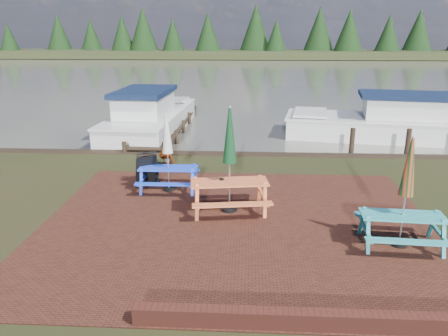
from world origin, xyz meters
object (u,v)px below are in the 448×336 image
boat_jetty (150,119)px  boat_near (384,124)px  picnic_table_teal (404,210)px  picnic_table_red (230,177)px  chalkboard (147,170)px  jetty (167,125)px  person (166,141)px  picnic_table_blue (168,164)px

boat_jetty → boat_near: bearing=0.5°
picnic_table_teal → picnic_table_red: picnic_table_red is taller
picnic_table_teal → chalkboard: (-6.02, 3.33, -0.32)m
picnic_table_teal → jetty: (-6.87, 11.12, -0.69)m
picnic_table_teal → boat_jetty: (-7.57, 10.84, -0.33)m
picnic_table_teal → jetty: 13.08m
boat_near → person: 9.89m
jetty → person: person is taller
person → chalkboard: bearing=108.2°
chalkboard → person: (0.17, 2.08, 0.33)m
picnic_table_teal → person: bearing=140.8°
picnic_table_teal → chalkboard: size_ratio=2.46×
picnic_table_teal → jetty: picnic_table_teal is taller
picnic_table_red → person: (-2.25, 3.79, -0.09)m
picnic_table_red → boat_near: (6.28, 8.79, -0.46)m
picnic_table_red → picnic_table_blue: picnic_table_red is taller
boat_jetty → boat_near: boat_jetty is taller
picnic_table_red → boat_jetty: bearing=104.8°
picnic_table_blue → chalkboard: size_ratio=2.38×
chalkboard → picnic_table_teal: bearing=-61.8°
chalkboard → boat_jetty: size_ratio=0.12×
boat_near → picnic_table_teal: bearing=174.7°
chalkboard → boat_jetty: bearing=68.9°
picnic_table_teal → picnic_table_red: (-3.60, 1.62, 0.10)m
boat_near → picnic_table_blue: bearing=141.9°
jetty → person: bearing=-79.8°
picnic_table_teal → picnic_table_blue: picnic_table_teal is taller
boat_jetty → boat_near: size_ratio=0.96×
picnic_table_blue → boat_near: bearing=42.1°
chalkboard → person: size_ratio=0.57×
picnic_table_blue → jetty: (-1.53, 8.12, -0.67)m
person → picnic_table_blue: bearing=124.6°
boat_jetty → person: boat_jetty is taller
picnic_table_blue → person: picnic_table_blue is taller
boat_jetty → boat_near: 10.26m
picnic_table_teal → boat_near: bearing=79.2°
picnic_table_blue → boat_jetty: size_ratio=0.28×
picnic_table_red → jetty: size_ratio=0.28×
picnic_table_blue → chalkboard: bearing=152.7°
picnic_table_teal → boat_jetty: size_ratio=0.29×
chalkboard → boat_jetty: (-1.55, 7.50, -0.01)m
picnic_table_teal → boat_jetty: bearing=128.6°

